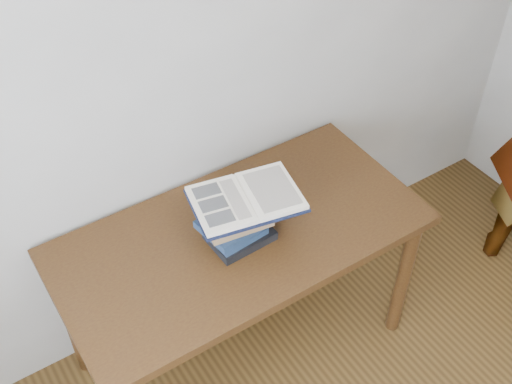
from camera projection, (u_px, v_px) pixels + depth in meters
desk at (241, 250)px, 2.43m from camera, size 1.38×0.69×0.74m
book_stack at (237, 224)px, 2.29m from camera, size 0.26×0.21×0.15m
open_book at (246, 199)px, 2.26m from camera, size 0.43×0.33×0.03m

